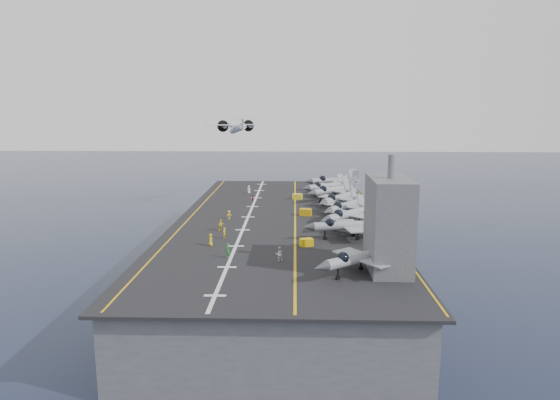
{
  "coord_description": "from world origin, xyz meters",
  "views": [
    {
      "loc": [
        2.9,
        -92.75,
        31.5
      ],
      "look_at": [
        0.0,
        4.0,
        13.0
      ],
      "focal_mm": 32.0,
      "sensor_mm": 36.0,
      "label": 1
    }
  ],
  "objects_px": {
    "island_superstructure": "(389,213)",
    "transport_plane": "(238,129)",
    "fighter_jet_0": "(360,257)",
    "tow_cart_a": "(307,242)"
  },
  "relations": [
    {
      "from": "island_superstructure",
      "to": "transport_plane",
      "type": "distance_m",
      "value": 96.48
    },
    {
      "from": "fighter_jet_0",
      "to": "tow_cart_a",
      "type": "relative_size",
      "value": 7.15
    },
    {
      "from": "tow_cart_a",
      "to": "transport_plane",
      "type": "relative_size",
      "value": 0.09
    },
    {
      "from": "fighter_jet_0",
      "to": "transport_plane",
      "type": "distance_m",
      "value": 97.87
    },
    {
      "from": "transport_plane",
      "to": "fighter_jet_0",
      "type": "bearing_deg",
      "value": -74.51
    },
    {
      "from": "island_superstructure",
      "to": "transport_plane",
      "type": "xyz_separation_m",
      "value": [
        -29.8,
        91.54,
        6.43
      ]
    },
    {
      "from": "fighter_jet_0",
      "to": "island_superstructure",
      "type": "bearing_deg",
      "value": 28.7
    },
    {
      "from": "island_superstructure",
      "to": "tow_cart_a",
      "type": "relative_size",
      "value": 6.83
    },
    {
      "from": "tow_cart_a",
      "to": "transport_plane",
      "type": "distance_m",
      "value": 84.44
    },
    {
      "from": "island_superstructure",
      "to": "fighter_jet_0",
      "type": "bearing_deg",
      "value": -151.3
    }
  ]
}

